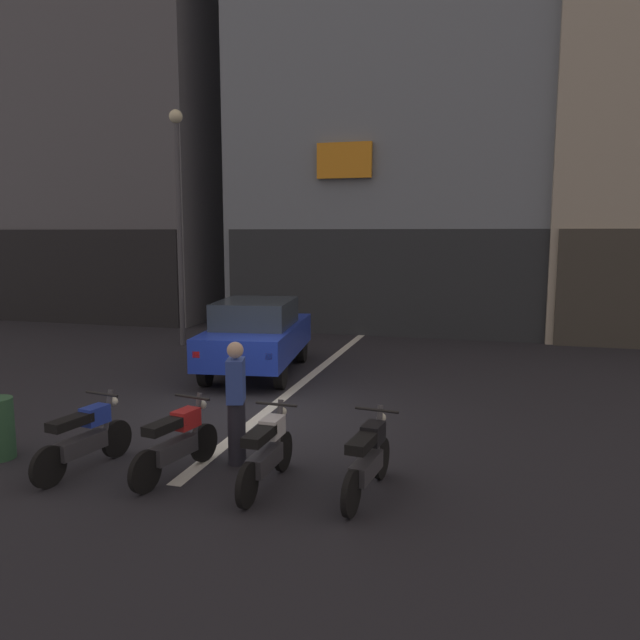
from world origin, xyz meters
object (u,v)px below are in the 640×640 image
object	(u,v)px
motorcycle_blue_row_leftmost	(85,437)
motorcycle_black_row_right_mid	(368,458)
street_lamp	(179,203)
motorcycle_white_row_centre	(267,451)
car_blue_crossing_near	(257,334)
person_by_motorcycles	(236,402)
motorcycle_red_row_left_mid	(177,441)

from	to	relation	value
motorcycle_blue_row_leftmost	motorcycle_black_row_right_mid	size ratio (longest dim) A/B	0.99
street_lamp	motorcycle_white_row_centre	world-z (taller)	street_lamp
motorcycle_blue_row_leftmost	motorcycle_white_row_centre	distance (m)	2.47
car_blue_crossing_near	motorcycle_blue_row_leftmost	bearing A→B (deg)	-91.26
motorcycle_white_row_centre	person_by_motorcycles	world-z (taller)	person_by_motorcycles
street_lamp	motorcycle_black_row_right_mid	bearing A→B (deg)	-50.81
motorcycle_black_row_right_mid	person_by_motorcycles	distance (m)	2.00
car_blue_crossing_near	motorcycle_blue_row_leftmost	size ratio (longest dim) A/B	2.59
car_blue_crossing_near	motorcycle_black_row_right_mid	distance (m)	6.70
car_blue_crossing_near	person_by_motorcycles	distance (m)	5.39
street_lamp	motorcycle_red_row_left_mid	bearing A→B (deg)	-62.63
car_blue_crossing_near	motorcycle_white_row_centre	bearing A→B (deg)	-67.87
street_lamp	motorcycle_white_row_centre	xyz separation A→B (m)	(5.59, -8.46, -3.42)
car_blue_crossing_near	street_lamp	distance (m)	5.19
motorcycle_white_row_centre	person_by_motorcycles	distance (m)	0.98
motorcycle_blue_row_leftmost	person_by_motorcycles	world-z (taller)	person_by_motorcycles
car_blue_crossing_near	person_by_motorcycles	bearing A→B (deg)	-71.85
person_by_motorcycles	car_blue_crossing_near	bearing A→B (deg)	108.15
motorcycle_blue_row_leftmost	motorcycle_red_row_left_mid	distance (m)	1.25
street_lamp	motorcycle_blue_row_leftmost	size ratio (longest dim) A/B	3.81
street_lamp	car_blue_crossing_near	bearing A→B (deg)	-39.84
car_blue_crossing_near	motorcycle_white_row_centre	xyz separation A→B (m)	(2.33, -5.74, -0.43)
car_blue_crossing_near	motorcycle_black_row_right_mid	xyz separation A→B (m)	(3.57, -5.66, -0.43)
person_by_motorcycles	motorcycle_red_row_left_mid	bearing A→B (deg)	-134.71
street_lamp	motorcycle_black_row_right_mid	world-z (taller)	street_lamp
street_lamp	motorcycle_white_row_centre	distance (m)	10.70
motorcycle_red_row_left_mid	motorcycle_white_row_centre	xyz separation A→B (m)	(1.23, -0.04, 0.00)
motorcycle_red_row_left_mid	person_by_motorcycles	xyz separation A→B (m)	(0.58, 0.58, 0.40)
car_blue_crossing_near	motorcycle_red_row_left_mid	world-z (taller)	car_blue_crossing_near
street_lamp	motorcycle_blue_row_leftmost	distance (m)	9.77
street_lamp	motorcycle_blue_row_leftmost	world-z (taller)	street_lamp
car_blue_crossing_near	motorcycle_black_row_right_mid	size ratio (longest dim) A/B	2.58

